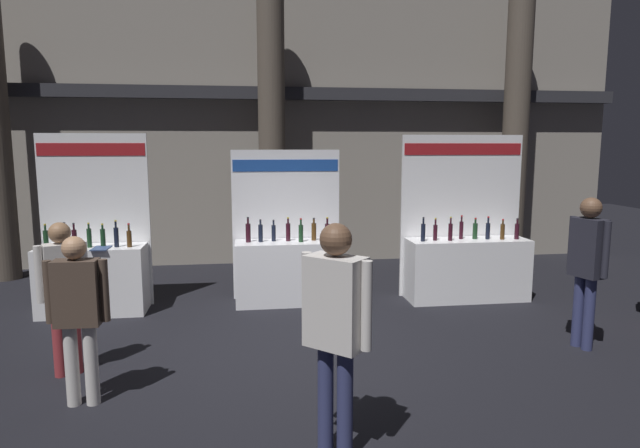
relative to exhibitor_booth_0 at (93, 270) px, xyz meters
The scene contains 9 objects.
ground_plane 3.38m from the exhibitor_booth_0, 35.72° to the right, with size 28.84×28.84×0.00m, color black.
hall_colonnade 4.71m from the exhibitor_booth_0, 48.20° to the left, with size 14.42×1.23×6.18m.
exhibitor_booth_0 is the anchor object (origin of this frame).
exhibitor_booth_1 2.82m from the exhibitor_booth_0, ahead, with size 1.67×0.66×2.33m.
exhibitor_booth_2 5.59m from the exhibitor_booth_0, ahead, with size 1.96×0.66×2.56m.
visitor_0 3.04m from the exhibitor_booth_0, 77.44° to the right, with size 0.56×0.21×1.59m.
visitor_2 5.01m from the exhibitor_booth_0, 55.23° to the right, with size 0.50×0.49×1.83m.
visitor_4 6.55m from the exhibitor_booth_0, 20.21° to the right, with size 0.32×0.52×1.80m.
visitor_5 2.27m from the exhibitor_booth_0, 82.15° to the right, with size 0.46×0.33×1.62m.
Camera 1 is at (-0.50, -6.02, 2.40)m, focal length 30.37 mm.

